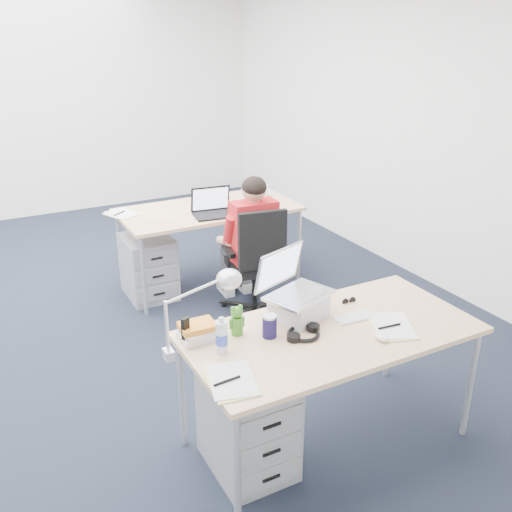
{
  "coord_description": "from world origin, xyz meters",
  "views": [
    {
      "loc": [
        -0.77,
        -3.95,
        2.27
      ],
      "look_at": [
        0.87,
        -0.88,
        0.85
      ],
      "focal_mm": 40.0,
      "sensor_mm": 36.0,
      "label": 1
    }
  ],
  "objects_px": {
    "drawer_pedestal_far": "(149,267)",
    "computer_mouse": "(381,337)",
    "book_stack": "(199,331)",
    "far_cup": "(264,191)",
    "desk_far": "(209,213)",
    "desk_near": "(331,337)",
    "water_bottle": "(222,335)",
    "drawer_pedestal_near": "(247,424)",
    "seated_person": "(247,242)",
    "dark_laptop": "(214,202)",
    "headphones": "(304,332)",
    "can_koozie": "(270,326)",
    "desk_lamp": "(192,315)",
    "sunglasses": "(349,301)",
    "bear_figurine": "(237,320)",
    "office_chair": "(256,284)",
    "cordless_phone": "(186,331)",
    "wireless_keyboard": "(355,317)",
    "silver_laptop": "(299,287)"
  },
  "relations": [
    {
      "from": "seated_person",
      "to": "far_cup",
      "type": "bearing_deg",
      "value": 55.21
    },
    {
      "from": "office_chair",
      "to": "bear_figurine",
      "type": "distance_m",
      "value": 1.72
    },
    {
      "from": "dark_laptop",
      "to": "far_cup",
      "type": "bearing_deg",
      "value": 34.06
    },
    {
      "from": "headphones",
      "to": "desk_near",
      "type": "bearing_deg",
      "value": -23.03
    },
    {
      "from": "desk_near",
      "to": "drawer_pedestal_near",
      "type": "bearing_deg",
      "value": 177.28
    },
    {
      "from": "can_koozie",
      "to": "desk_lamp",
      "type": "relative_size",
      "value": 0.29
    },
    {
      "from": "book_stack",
      "to": "bear_figurine",
      "type": "bearing_deg",
      "value": -13.86
    },
    {
      "from": "headphones",
      "to": "sunglasses",
      "type": "height_order",
      "value": "headphones"
    },
    {
      "from": "seated_person",
      "to": "silver_laptop",
      "type": "height_order",
      "value": "seated_person"
    },
    {
      "from": "wireless_keyboard",
      "to": "computer_mouse",
      "type": "distance_m",
      "value": 0.26
    },
    {
      "from": "drawer_pedestal_near",
      "to": "seated_person",
      "type": "bearing_deg",
      "value": 62.7
    },
    {
      "from": "cordless_phone",
      "to": "far_cup",
      "type": "height_order",
      "value": "cordless_phone"
    },
    {
      "from": "office_chair",
      "to": "cordless_phone",
      "type": "distance_m",
      "value": 1.84
    },
    {
      "from": "can_koozie",
      "to": "seated_person",
      "type": "bearing_deg",
      "value": 66.48
    },
    {
      "from": "desk_far",
      "to": "bear_figurine",
      "type": "xyz_separation_m",
      "value": [
        -0.78,
        -2.14,
        0.13
      ]
    },
    {
      "from": "far_cup",
      "to": "water_bottle",
      "type": "bearing_deg",
      "value": -123.12
    },
    {
      "from": "drawer_pedestal_far",
      "to": "computer_mouse",
      "type": "distance_m",
      "value": 2.64
    },
    {
      "from": "dark_laptop",
      "to": "computer_mouse",
      "type": "bearing_deg",
      "value": -84.02
    },
    {
      "from": "desk_far",
      "to": "headphones",
      "type": "height_order",
      "value": "headphones"
    },
    {
      "from": "dark_laptop",
      "to": "headphones",
      "type": "bearing_deg",
      "value": -93.31
    },
    {
      "from": "far_cup",
      "to": "sunglasses",
      "type": "bearing_deg",
      "value": -106.09
    },
    {
      "from": "drawer_pedestal_near",
      "to": "far_cup",
      "type": "distance_m",
      "value": 2.85
    },
    {
      "from": "desk_far",
      "to": "computer_mouse",
      "type": "distance_m",
      "value": 2.56
    },
    {
      "from": "desk_near",
      "to": "far_cup",
      "type": "bearing_deg",
      "value": 69.31
    },
    {
      "from": "water_bottle",
      "to": "book_stack",
      "type": "xyz_separation_m",
      "value": [
        -0.05,
        0.18,
        -0.05
      ]
    },
    {
      "from": "seated_person",
      "to": "desk_lamp",
      "type": "height_order",
      "value": "same"
    },
    {
      "from": "sunglasses",
      "to": "bear_figurine",
      "type": "bearing_deg",
      "value": -176.24
    },
    {
      "from": "water_bottle",
      "to": "drawer_pedestal_far",
      "type": "bearing_deg",
      "value": 81.9
    },
    {
      "from": "desk_far",
      "to": "seated_person",
      "type": "distance_m",
      "value": 0.6
    },
    {
      "from": "desk_lamp",
      "to": "sunglasses",
      "type": "bearing_deg",
      "value": 14.57
    },
    {
      "from": "desk_near",
      "to": "desk_far",
      "type": "xyz_separation_m",
      "value": [
        0.3,
        2.35,
        0.0
      ]
    },
    {
      "from": "desk_far",
      "to": "bear_figurine",
      "type": "distance_m",
      "value": 2.28
    },
    {
      "from": "book_stack",
      "to": "far_cup",
      "type": "bearing_deg",
      "value": 53.89
    },
    {
      "from": "desk_lamp",
      "to": "seated_person",
      "type": "bearing_deg",
      "value": 64.89
    },
    {
      "from": "computer_mouse",
      "to": "can_koozie",
      "type": "bearing_deg",
      "value": 148.32
    },
    {
      "from": "can_koozie",
      "to": "sunglasses",
      "type": "xyz_separation_m",
      "value": [
        0.61,
        0.12,
        -0.05
      ]
    },
    {
      "from": "book_stack",
      "to": "desk_far",
      "type": "bearing_deg",
      "value": 65.03
    },
    {
      "from": "computer_mouse",
      "to": "dark_laptop",
      "type": "relative_size",
      "value": 0.27
    },
    {
      "from": "desk_near",
      "to": "can_koozie",
      "type": "bearing_deg",
      "value": 163.3
    },
    {
      "from": "can_koozie",
      "to": "far_cup",
      "type": "distance_m",
      "value": 2.65
    },
    {
      "from": "can_koozie",
      "to": "sunglasses",
      "type": "height_order",
      "value": "can_koozie"
    },
    {
      "from": "desk_far",
      "to": "desk_near",
      "type": "bearing_deg",
      "value": -97.35
    },
    {
      "from": "water_bottle",
      "to": "far_cup",
      "type": "bearing_deg",
      "value": 56.88
    },
    {
      "from": "office_chair",
      "to": "drawer_pedestal_far",
      "type": "bearing_deg",
      "value": 141.47
    },
    {
      "from": "cordless_phone",
      "to": "computer_mouse",
      "type": "bearing_deg",
      "value": -49.17
    },
    {
      "from": "bear_figurine",
      "to": "desk_lamp",
      "type": "xyz_separation_m",
      "value": [
        -0.28,
        -0.06,
        0.13
      ]
    },
    {
      "from": "can_koozie",
      "to": "far_cup",
      "type": "bearing_deg",
      "value": 61.83
    },
    {
      "from": "desk_near",
      "to": "desk_lamp",
      "type": "xyz_separation_m",
      "value": [
        -0.75,
        0.14,
        0.26
      ]
    },
    {
      "from": "can_koozie",
      "to": "water_bottle",
      "type": "bearing_deg",
      "value": -175.15
    },
    {
      "from": "desk_far",
      "to": "book_stack",
      "type": "bearing_deg",
      "value": -114.97
    }
  ]
}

